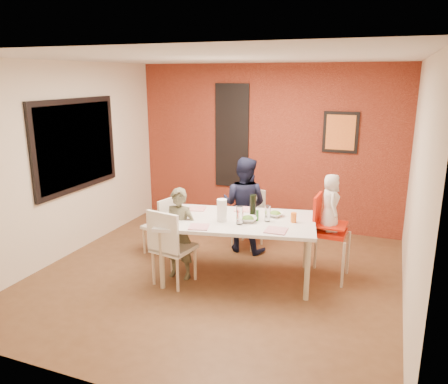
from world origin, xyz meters
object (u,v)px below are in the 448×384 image
at_px(chair_far, 250,214).
at_px(high_chair, 326,229).
at_px(chair_near, 169,244).
at_px(paper_towel_roll, 222,210).
at_px(child_near, 180,234).
at_px(chair_left, 163,223).
at_px(dining_table, 238,224).
at_px(wine_bottle, 253,207).
at_px(toddler, 331,203).
at_px(child_far, 244,205).

height_order(chair_far, high_chair, high_chair).
xyz_separation_m(chair_near, paper_towel_roll, (0.54, 0.36, 0.38)).
bearing_deg(child_near, high_chair, 21.00).
height_order(chair_near, paper_towel_roll, paper_towel_roll).
distance_m(chair_left, child_near, 0.83).
bearing_deg(paper_towel_roll, dining_table, 40.98).
height_order(chair_left, high_chair, high_chair).
distance_m(chair_near, high_chair, 1.96).
height_order(dining_table, chair_near, chair_near).
relative_size(dining_table, chair_far, 2.40).
distance_m(chair_left, wine_bottle, 1.50).
bearing_deg(chair_near, toddler, -143.05).
distance_m(chair_far, high_chair, 1.44).
bearing_deg(dining_table, paper_towel_roll, -139.02).
bearing_deg(wine_bottle, paper_towel_roll, -141.06).
height_order(chair_left, child_far, child_far).
bearing_deg(chair_left, high_chair, 105.77).
xyz_separation_m(high_chair, child_far, (-1.25, 0.48, 0.05)).
bearing_deg(high_chair, chair_far, 62.21).
relative_size(wine_bottle, paper_towel_roll, 1.08).
relative_size(dining_table, child_far, 1.47).
distance_m(chair_far, paper_towel_roll, 1.35).
bearing_deg(chair_far, dining_table, -68.31).
height_order(high_chair, toddler, toddler).
bearing_deg(wine_bottle, child_far, 115.75).
distance_m(high_chair, wine_bottle, 0.97).
bearing_deg(toddler, chair_far, 43.38).
bearing_deg(child_far, chair_left, 33.10).
bearing_deg(chair_near, dining_table, -135.19).
bearing_deg(chair_far, chair_left, -131.62).
distance_m(chair_near, wine_bottle, 1.12).
height_order(high_chair, child_far, child_far).
bearing_deg(high_chair, dining_table, 114.45).
height_order(chair_left, toddler, toddler).
xyz_separation_m(child_near, paper_towel_roll, (0.53, 0.11, 0.34)).
height_order(dining_table, toddler, toddler).
xyz_separation_m(chair_left, child_near, (0.57, -0.59, 0.11)).
height_order(child_near, toddler, toddler).
bearing_deg(chair_near, child_far, -99.38).
xyz_separation_m(chair_far, child_near, (-0.48, -1.38, 0.11)).
bearing_deg(child_near, paper_towel_roll, 11.66).
bearing_deg(paper_towel_roll, wine_bottle, 38.94).
distance_m(toddler, wine_bottle, 0.95).
distance_m(chair_near, toddler, 2.03).
xyz_separation_m(child_near, toddler, (1.74, 0.67, 0.41)).
distance_m(chair_near, chair_left, 1.01).
distance_m(high_chair, child_far, 1.34).
relative_size(chair_near, child_far, 0.69).
height_order(chair_near, chair_left, chair_near).
distance_m(chair_near, paper_towel_roll, 0.75).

